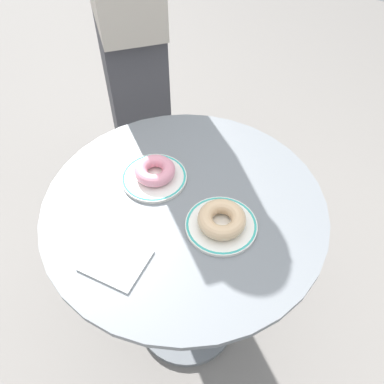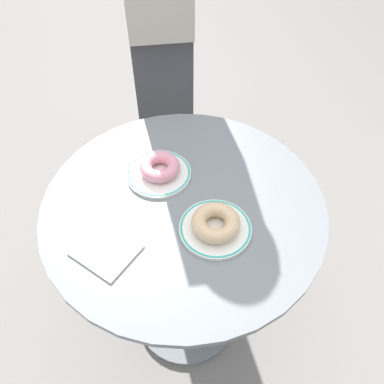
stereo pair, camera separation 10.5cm
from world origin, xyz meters
name	(u,v)px [view 1 (the left image)]	position (x,y,z in m)	size (l,w,h in m)	color
ground_plane	(187,318)	(0.00, 0.00, -0.01)	(7.00, 7.00, 0.02)	gray
cafe_table	(185,249)	(0.00, 0.00, 0.52)	(0.77, 0.77, 0.75)	slate
plate_left	(154,177)	(-0.12, 0.03, 0.76)	(0.19, 0.19, 0.01)	white
plate_right	(221,225)	(0.12, -0.01, 0.76)	(0.19, 0.19, 0.01)	white
donut_pink_frosted	(155,171)	(-0.12, 0.03, 0.78)	(0.12, 0.12, 0.04)	pink
donut_glazed	(222,219)	(0.12, -0.01, 0.78)	(0.12, 0.12, 0.04)	#E0B789
paper_napkin	(116,261)	(-0.03, -0.24, 0.75)	(0.14, 0.12, 0.01)	white
person_figure	(128,31)	(-0.59, 0.48, 0.87)	(0.44, 0.42, 1.75)	#3D3D42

